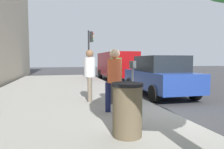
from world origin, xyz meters
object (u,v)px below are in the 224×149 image
at_px(parking_meter, 133,73).
at_px(parked_sedan_near, 159,75).
at_px(parked_van_far, 116,64).
at_px(parking_officer, 90,71).
at_px(trash_bin, 127,109).
at_px(pedestrian_bystander, 114,75).
at_px(traffic_signal, 90,47).
at_px(pedestrian_at_meter, 116,72).

distance_m(parking_meter, parked_sedan_near, 2.59).
xyz_separation_m(parking_meter, parked_van_far, (8.64, -1.93, 0.09)).
height_order(parking_officer, trash_bin, parking_officer).
relative_size(pedestrian_bystander, parked_sedan_near, 0.39).
xyz_separation_m(pedestrian_bystander, parked_van_far, (9.74, -2.88, 0.09)).
height_order(pedestrian_bystander, traffic_signal, traffic_signal).
distance_m(parking_meter, trash_bin, 3.03).
xyz_separation_m(parked_van_far, traffic_signal, (-0.47, 2.13, 1.32)).
relative_size(pedestrian_bystander, traffic_signal, 0.48).
distance_m(pedestrian_bystander, parking_officer, 1.73).
height_order(pedestrian_bystander, parked_van_far, parked_van_far).
bearing_deg(trash_bin, pedestrian_bystander, -7.32).
xyz_separation_m(pedestrian_at_meter, parking_officer, (0.78, 0.72, 0.02)).
relative_size(pedestrian_bystander, parked_van_far, 0.33).
height_order(pedestrian_at_meter, parking_officer, parking_officer).
height_order(parked_van_far, traffic_signal, traffic_signal).
height_order(parking_officer, traffic_signal, traffic_signal).
relative_size(pedestrian_at_meter, parked_van_far, 0.34).
bearing_deg(parked_van_far, pedestrian_bystander, 163.53).
bearing_deg(pedestrian_at_meter, traffic_signal, 58.14).
bearing_deg(traffic_signal, parking_officer, 171.26).
xyz_separation_m(parking_officer, traffic_signal, (7.60, -1.17, 1.36)).
distance_m(pedestrian_at_meter, trash_bin, 2.65).
height_order(parking_meter, parked_van_far, parked_van_far).
distance_m(parking_meter, pedestrian_at_meter, 0.69).
relative_size(pedestrian_at_meter, parked_sedan_near, 0.40).
bearing_deg(parked_sedan_near, parking_officer, 109.10).
height_order(pedestrian_bystander, parking_officer, parking_officer).
relative_size(parked_sedan_near, trash_bin, 4.42).
bearing_deg(pedestrian_bystander, traffic_signal, 29.47).
bearing_deg(trash_bin, traffic_signal, -5.01).
bearing_deg(pedestrian_at_meter, pedestrian_bystander, -136.91).
distance_m(parking_officer, parked_van_far, 8.72).
xyz_separation_m(pedestrian_bystander, trash_bin, (-1.65, 0.21, -0.51)).
relative_size(pedestrian_bystander, parking_officer, 0.97).
distance_m(pedestrian_at_meter, traffic_signal, 8.51).
xyz_separation_m(pedestrian_bystander, parked_sedan_near, (2.82, -2.88, -0.27)).
xyz_separation_m(parking_officer, parked_van_far, (8.07, -3.30, 0.04)).
bearing_deg(parked_van_far, pedestrian_at_meter, 163.71).
bearing_deg(parking_meter, pedestrian_at_meter, 107.47).
distance_m(parking_officer, parked_sedan_near, 3.51).
height_order(pedestrian_bystander, parked_sedan_near, pedestrian_bystander).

